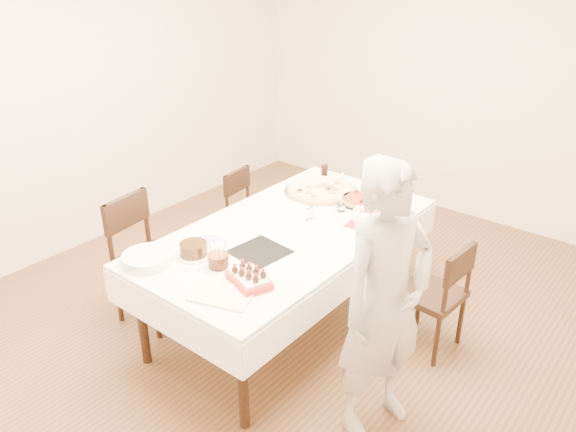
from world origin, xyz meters
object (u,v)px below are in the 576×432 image
Objects in this scene: birthday_cake at (218,255)px; chair_right_savory at (431,294)px; pasta_bowl at (368,216)px; layer_cake at (194,250)px; person at (385,303)px; pizza_pepperoni at (360,200)px; chair_left_savory at (253,215)px; pizza_white at (321,190)px; chair_left_dessert at (152,261)px; strawberry_box at (249,278)px; dining_table at (288,276)px; taper_candle at (342,192)px; cola_glass at (324,171)px.

chair_right_savory is at bearing 48.17° from birthday_cake.
layer_cake is (-0.58, -1.09, 0.00)m from pasta_bowl.
person is 1.03m from birthday_cake.
pizza_pepperoni is (-0.84, 1.09, -0.03)m from person.
pizza_white is at bearing -177.98° from chair_left_savory.
strawberry_box is at bearing 167.10° from chair_left_dessert.
dining_table is 8.03× the size of strawberry_box.
person reaches higher than layer_cake.
chair_right_savory reaches higher than pizza_pepperoni.
taper_candle is at bearing 178.45° from chair_right_savory.
dining_table is 1.09m from cola_glass.
chair_left_dessert is at bearing -131.15° from taper_candle.
person is 7.49× the size of pasta_bowl.
pizza_pepperoni reaches higher than chair_left_savory.
dining_table is at bearing 70.72° from layer_cake.
taper_candle is (0.12, 0.47, 0.53)m from dining_table.
chair_left_dessert is at bearing -116.04° from pizza_white.
chair_left_dessert reaches higher than birthday_cake.
chair_right_savory is 1.44m from cola_glass.
cola_glass reaches higher than pizza_pepperoni.
birthday_cake reaches higher than pizza_white.
pizza_pepperoni is (0.34, 0.02, 0.00)m from pizza_white.
person is 1.06m from pasta_bowl.
person reaches higher than cola_glass.
chair_left_dessert is 4.32× the size of layer_cake.
strawberry_box reaches higher than pizza_white.
pizza_pepperoni is 1.33m from birthday_cake.
taper_candle is 1.17m from layer_cake.
pizza_pepperoni is at bearing -26.74° from cola_glass.
chair_left_savory is at bearing 178.64° from chair_right_savory.
birthday_cake is at bearing -127.49° from chair_right_savory.
strawberry_box is (0.11, -1.34, 0.01)m from pizza_pepperoni.
pasta_bowl is 1.11m from strawberry_box.
layer_cake is at bearing -133.25° from chair_right_savory.
pizza_pepperoni is 1.45× the size of pasta_bowl.
pizza_white is 2.70× the size of pasta_bowl.
pasta_bowl is at bearing -34.17° from cola_glass.
dining_table is at bearing -152.56° from chair_right_savory.
chair_right_savory is 2.62× the size of pizza_pepperoni.
birthday_cake is at bearing 120.86° from person.
pizza_pepperoni is 2.27× the size of birthday_cake.
dining_table is 1.34× the size of person.
chair_left_dessert is 1.61× the size of pizza_white.
chair_left_savory is 2.11m from person.
taper_candle is (-0.79, 0.08, 0.50)m from chair_right_savory.
strawberry_box reaches higher than chair_right_savory.
taper_candle reaches higher than chair_right_savory.
dining_table is 0.80m from layer_cake.
dining_table is at bearing -73.42° from pizza_white.
layer_cake reaches higher than pizza_white.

